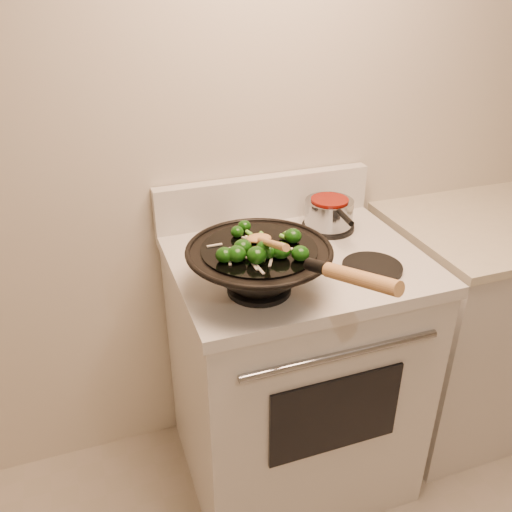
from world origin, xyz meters
name	(u,v)px	position (x,y,z in m)	size (l,w,h in m)	color
stove	(292,368)	(-0.28, 1.17, 0.47)	(0.78, 0.67, 1.08)	silver
counter_unit	(477,322)	(0.54, 1.20, 0.46)	(0.75, 0.62, 0.91)	silver
wok	(260,266)	(-0.46, 1.02, 1.00)	(0.40, 0.65, 0.24)	black
stirfry	(261,248)	(-0.47, 0.98, 1.07)	(0.25, 0.27, 0.05)	#0F3A09
wooden_spoon	(266,241)	(-0.46, 0.97, 1.10)	(0.08, 0.32, 0.13)	#AF7B45
saucepan	(329,212)	(-0.10, 1.32, 0.98)	(0.16, 0.26, 0.10)	gray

